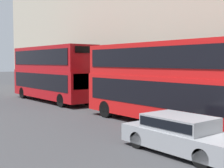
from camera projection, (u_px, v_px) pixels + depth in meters
bus_leading at (165, 80)px, 16.32m from camera, size 2.59×10.47×4.31m
bus_second_in_queue at (52, 71)px, 26.14m from camera, size 2.59×10.33×4.57m
car_dark_sedan at (181, 133)px, 11.34m from camera, size 1.85×4.58×1.36m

